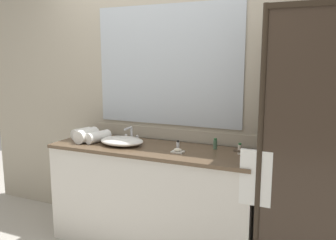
% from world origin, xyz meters
% --- Properties ---
extents(wall_back_with_mirror, '(4.40, 0.06, 2.60)m').
position_xyz_m(wall_back_with_mirror, '(0.00, 0.34, 1.31)').
color(wall_back_with_mirror, '#B2A893').
rests_on(wall_back_with_mirror, ground_plane).
extents(vanity_cabinet, '(1.80, 0.58, 0.90)m').
position_xyz_m(vanity_cabinet, '(0.00, 0.01, 0.45)').
color(vanity_cabinet, silver).
rests_on(vanity_cabinet, ground_plane).
extents(shower_enclosure, '(1.20, 0.59, 2.00)m').
position_xyz_m(shower_enclosure, '(1.27, -0.19, 1.02)').
color(shower_enclosure, '#2D2319').
rests_on(shower_enclosure, ground_plane).
extents(sink_basin, '(0.40, 0.30, 0.07)m').
position_xyz_m(sink_basin, '(-0.28, -0.03, 0.94)').
color(sink_basin, white).
rests_on(sink_basin, vanity_cabinet).
extents(faucet, '(0.17, 0.14, 0.14)m').
position_xyz_m(faucet, '(-0.28, 0.13, 0.95)').
color(faucet, silver).
rests_on(faucet, vanity_cabinet).
extents(soap_dish, '(0.10, 0.07, 0.04)m').
position_xyz_m(soap_dish, '(0.27, -0.07, 0.91)').
color(soap_dish, silver).
rests_on(soap_dish, vanity_cabinet).
extents(amenity_bottle_conditioner, '(0.03, 0.03, 0.09)m').
position_xyz_m(amenity_bottle_conditioner, '(0.74, 0.08, 0.94)').
color(amenity_bottle_conditioner, silver).
rests_on(amenity_bottle_conditioner, vanity_cabinet).
extents(amenity_bottle_lotion, '(0.03, 0.03, 0.08)m').
position_xyz_m(amenity_bottle_lotion, '(0.23, 0.02, 0.94)').
color(amenity_bottle_lotion, silver).
rests_on(amenity_bottle_lotion, vanity_cabinet).
extents(amenity_bottle_body_wash, '(0.03, 0.03, 0.09)m').
position_xyz_m(amenity_bottle_body_wash, '(0.51, 0.17, 0.94)').
color(amenity_bottle_body_wash, '#4C7056').
rests_on(amenity_bottle_body_wash, vanity_cabinet).
extents(rolled_towel_near_edge, '(0.14, 0.21, 0.10)m').
position_xyz_m(rolled_towel_near_edge, '(-0.76, 0.02, 0.95)').
color(rolled_towel_near_edge, white).
rests_on(rolled_towel_near_edge, vanity_cabinet).
extents(rolled_towel_middle, '(0.13, 0.25, 0.12)m').
position_xyz_m(rolled_towel_middle, '(-0.65, -0.05, 0.96)').
color(rolled_towel_middle, white).
rests_on(rolled_towel_middle, vanity_cabinet).
extents(rolled_towel_far_edge, '(0.15, 0.26, 0.10)m').
position_xyz_m(rolled_towel_far_edge, '(-0.54, -0.02, 0.95)').
color(rolled_towel_far_edge, white).
rests_on(rolled_towel_far_edge, vanity_cabinet).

